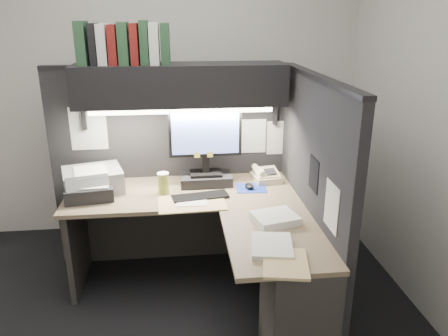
{
  "coord_description": "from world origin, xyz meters",
  "views": [
    {
      "loc": [
        0.08,
        -2.5,
        1.99
      ],
      "look_at": [
        0.42,
        0.51,
        0.92
      ],
      "focal_mm": 35.0,
      "sensor_mm": 36.0,
      "label": 1
    }
  ],
  "objects": [
    {
      "name": "printer",
      "position": [
        -0.56,
        0.65,
        0.81
      ],
      "size": [
        0.5,
        0.45,
        0.17
      ],
      "primitive_type": "cube",
      "rotation": [
        0.0,
        0.0,
        0.27
      ],
      "color": "gray",
      "rests_on": "desk"
    },
    {
      "name": "telephone",
      "position": [
        0.78,
        0.7,
        0.77
      ],
      "size": [
        0.23,
        0.24,
        0.08
      ],
      "primitive_type": "cube",
      "rotation": [
        0.0,
        0.0,
        0.16
      ],
      "color": "beige",
      "rests_on": "desk"
    },
    {
      "name": "overhead_shelf",
      "position": [
        0.12,
        0.75,
        1.5
      ],
      "size": [
        1.55,
        0.34,
        0.3
      ],
      "primitive_type": "cube",
      "color": "black",
      "rests_on": "partition_back"
    },
    {
      "name": "wall_front",
      "position": [
        0.0,
        -1.5,
        1.35
      ],
      "size": [
        3.5,
        0.04,
        2.7
      ],
      "primitive_type": "cube",
      "color": "silver",
      "rests_on": "floor"
    },
    {
      "name": "desk",
      "position": [
        0.43,
        -0.0,
        0.44
      ],
      "size": [
        1.7,
        1.53,
        0.73
      ],
      "color": "#847654",
      "rests_on": "floor"
    },
    {
      "name": "partition_right",
      "position": [
        0.98,
        0.18,
        0.8
      ],
      "size": [
        0.06,
        1.5,
        1.6
      ],
      "primitive_type": "cube",
      "color": "black",
      "rests_on": "floor"
    },
    {
      "name": "monitor",
      "position": [
        0.3,
        0.69,
        0.97
      ],
      "size": [
        0.55,
        0.25,
        0.6
      ],
      "rotation": [
        0.0,
        0.0,
        0.01
      ],
      "color": "black",
      "rests_on": "desk"
    },
    {
      "name": "notebook_stack",
      "position": [
        -0.56,
        0.51,
        0.78
      ],
      "size": [
        0.37,
        0.32,
        0.1
      ],
      "primitive_type": "cube",
      "rotation": [
        0.0,
        0.0,
        0.14
      ],
      "color": "black",
      "rests_on": "desk"
    },
    {
      "name": "floor",
      "position": [
        0.0,
        0.0,
        0.0
      ],
      "size": [
        3.5,
        3.5,
        0.0
      ],
      "primitive_type": "plane",
      "color": "black",
      "rests_on": "ground"
    },
    {
      "name": "open_folder",
      "position": [
        0.17,
        0.32,
        0.73
      ],
      "size": [
        0.48,
        0.33,
        0.01
      ],
      "primitive_type": "cube",
      "rotation": [
        0.0,
        0.0,
        0.05
      ],
      "color": "tan",
      "rests_on": "desk"
    },
    {
      "name": "task_light_tube",
      "position": [
        0.12,
        0.61,
        1.33
      ],
      "size": [
        1.32,
        0.04,
        0.04
      ],
      "primitive_type": "cylinder",
      "rotation": [
        0.0,
        1.57,
        0.0
      ],
      "color": "white",
      "rests_on": "overhead_shelf"
    },
    {
      "name": "wall_back",
      "position": [
        0.0,
        1.5,
        1.35
      ],
      "size": [
        3.5,
        0.04,
        2.7
      ],
      "primitive_type": "cube",
      "color": "silver",
      "rests_on": "floor"
    },
    {
      "name": "pinned_papers",
      "position": [
        0.42,
        0.56,
        1.05
      ],
      "size": [
        1.76,
        1.31,
        0.51
      ],
      "color": "white",
      "rests_on": "partition_back"
    },
    {
      "name": "paper_stack_a",
      "position": [
        0.69,
        -0.03,
        0.76
      ],
      "size": [
        0.31,
        0.28,
        0.05
      ],
      "primitive_type": "cube",
      "rotation": [
        0.0,
        0.0,
        0.25
      ],
      "color": "white",
      "rests_on": "desk"
    },
    {
      "name": "binder_row",
      "position": [
        -0.26,
        0.75,
        1.79
      ],
      "size": [
        0.64,
        0.25,
        0.3
      ],
      "color": "#22452A",
      "rests_on": "overhead_shelf"
    },
    {
      "name": "keyboard",
      "position": [
        0.23,
        0.42,
        0.74
      ],
      "size": [
        0.42,
        0.2,
        0.02
      ],
      "primitive_type": "cube",
      "rotation": [
        0.0,
        0.0,
        0.17
      ],
      "color": "black",
      "rests_on": "desk"
    },
    {
      "name": "mouse",
      "position": [
        0.62,
        0.55,
        0.75
      ],
      "size": [
        0.08,
        0.11,
        0.04
      ],
      "primitive_type": "ellipsoid",
      "rotation": [
        0.0,
        0.0,
        0.13
      ],
      "color": "black",
      "rests_on": "mousepad"
    },
    {
      "name": "partition_back",
      "position": [
        0.03,
        0.93,
        0.8
      ],
      "size": [
        1.9,
        0.06,
        1.6
      ],
      "primitive_type": "cube",
      "color": "black",
      "rests_on": "floor"
    },
    {
      "name": "paper_stack_b",
      "position": [
        0.6,
        -0.35,
        0.74
      ],
      "size": [
        0.27,
        0.32,
        0.03
      ],
      "primitive_type": "cube",
      "rotation": [
        0.0,
        0.0,
        -0.17
      ],
      "color": "white",
      "rests_on": "desk"
    },
    {
      "name": "wall_right",
      "position": [
        1.75,
        0.0,
        1.35
      ],
      "size": [
        0.04,
        3.0,
        2.7
      ],
      "primitive_type": "cube",
      "color": "silver",
      "rests_on": "floor"
    },
    {
      "name": "manila_stack",
      "position": [
        0.63,
        -0.53,
        0.74
      ],
      "size": [
        0.29,
        0.34,
        0.02
      ],
      "primitive_type": "cube",
      "rotation": [
        0.0,
        0.0,
        -0.19
      ],
      "color": "tan",
      "rests_on": "desk"
    },
    {
      "name": "mousepad",
      "position": [
        0.63,
        0.56,
        0.73
      ],
      "size": [
        0.24,
        0.22,
        0.0
      ],
      "primitive_type": "cube",
      "rotation": [
        0.0,
        0.0,
        -0.07
      ],
      "color": "#1B3397",
      "rests_on": "desk"
    },
    {
      "name": "coffee_cup",
      "position": [
        -0.03,
        0.53,
        0.81
      ],
      "size": [
        0.09,
        0.09,
        0.15
      ],
      "primitive_type": "cylinder",
      "rotation": [
        0.0,
        0.0,
        0.19
      ],
      "color": "#C1BB4D",
      "rests_on": "desk"
    }
  ]
}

